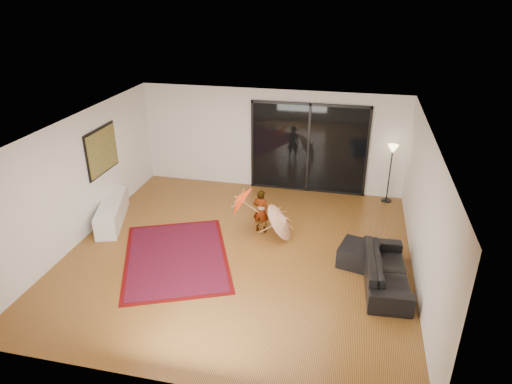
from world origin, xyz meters
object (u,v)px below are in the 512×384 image
(child, at_px, (261,211))
(media_console, at_px, (112,212))
(ottoman, at_px, (359,255))
(sofa, at_px, (386,270))

(child, bearing_deg, media_console, 13.28)
(media_console, xyz_separation_m, ottoman, (5.69, -0.55, -0.05))
(media_console, height_order, child, child)
(ottoman, relative_size, child, 0.70)
(sofa, relative_size, child, 1.94)
(media_console, bearing_deg, ottoman, -23.98)
(media_console, bearing_deg, child, -13.41)
(media_console, relative_size, sofa, 0.94)
(sofa, distance_m, ottoman, 0.77)
(ottoman, distance_m, child, 2.36)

